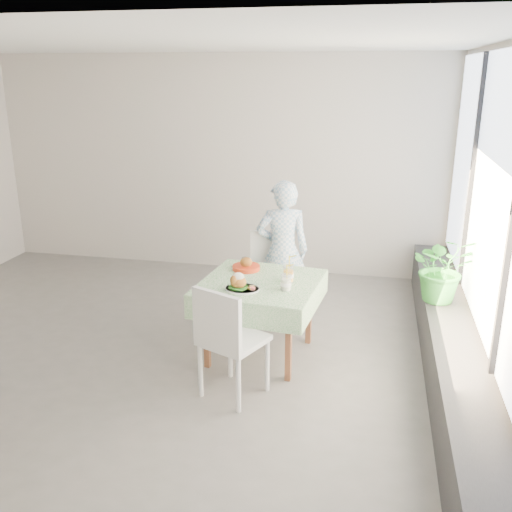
% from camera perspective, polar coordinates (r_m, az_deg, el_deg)
% --- Properties ---
extents(floor, '(6.00, 6.00, 0.00)m').
position_cam_1_polar(floor, '(5.77, -10.56, -8.85)').
color(floor, '#5E5C59').
rests_on(floor, ground).
extents(ceiling, '(6.00, 6.00, 0.00)m').
position_cam_1_polar(ceiling, '(5.16, -12.43, 20.11)').
color(ceiling, white).
rests_on(ceiling, ground).
extents(wall_back, '(6.00, 0.02, 2.80)m').
position_cam_1_polar(wall_back, '(7.61, -3.99, 9.08)').
color(wall_back, beige).
rests_on(wall_back, ground).
extents(wall_right, '(0.02, 5.00, 2.80)m').
position_cam_1_polar(wall_right, '(4.95, 22.45, 2.89)').
color(wall_right, beige).
rests_on(wall_right, ground).
extents(window_pane, '(0.01, 4.80, 2.18)m').
position_cam_1_polar(window_pane, '(4.90, 22.46, 5.74)').
color(window_pane, '#D1E0F9').
rests_on(window_pane, ground).
extents(window_ledge, '(0.40, 4.80, 0.50)m').
position_cam_1_polar(window_ledge, '(5.32, 18.83, -8.99)').
color(window_ledge, black).
rests_on(window_ledge, ground).
extents(cafe_table, '(1.15, 1.15, 0.74)m').
position_cam_1_polar(cafe_table, '(5.33, 0.42, -5.38)').
color(cafe_table, brown).
rests_on(cafe_table, ground).
extents(chair_far, '(0.55, 0.55, 0.96)m').
position_cam_1_polar(chair_far, '(6.11, 1.62, -3.90)').
color(chair_far, white).
rests_on(chair_far, ground).
extents(chair_near, '(0.61, 0.61, 0.98)m').
position_cam_1_polar(chair_near, '(4.77, -2.34, -10.52)').
color(chair_near, white).
rests_on(chair_near, ground).
extents(diner, '(0.63, 0.49, 1.53)m').
position_cam_1_polar(diner, '(6.02, 2.67, 0.47)').
color(diner, '#7EA9CA').
rests_on(diner, ground).
extents(main_dish, '(0.31, 0.31, 0.16)m').
position_cam_1_polar(main_dish, '(5.01, -1.59, -2.85)').
color(main_dish, white).
rests_on(main_dish, cafe_table).
extents(juice_cup_orange, '(0.11, 0.11, 0.30)m').
position_cam_1_polar(juice_cup_orange, '(5.20, 3.25, -1.86)').
color(juice_cup_orange, white).
rests_on(juice_cup_orange, cafe_table).
extents(juice_cup_lemonade, '(0.10, 0.10, 0.28)m').
position_cam_1_polar(juice_cup_lemonade, '(5.00, 3.02, -2.72)').
color(juice_cup_lemonade, white).
rests_on(juice_cup_lemonade, cafe_table).
extents(second_dish, '(0.27, 0.27, 0.13)m').
position_cam_1_polar(second_dish, '(5.51, -1.00, -1.01)').
color(second_dish, '#BA2F13').
rests_on(second_dish, cafe_table).
extents(potted_plant, '(0.64, 0.58, 0.65)m').
position_cam_1_polar(potted_plant, '(5.60, 18.20, -1.15)').
color(potted_plant, '#277629').
rests_on(potted_plant, window_ledge).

